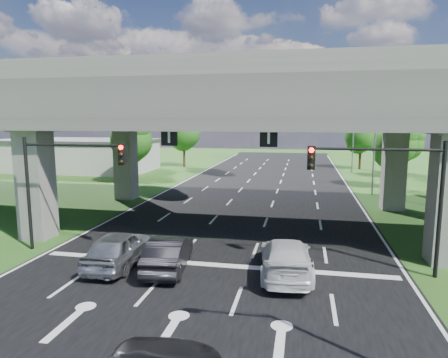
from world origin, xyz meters
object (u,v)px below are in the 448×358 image
(signal_left, at_px, (64,173))
(car_silver, at_px, (119,248))
(streetlight_far, at_px, (371,131))
(streetlight_beyond, at_px, (351,128))
(signal_right, at_px, (389,182))
(car_dark, at_px, (169,253))
(car_white, at_px, (286,257))

(signal_left, xyz_separation_m, car_silver, (3.56, -1.37, -3.32))
(streetlight_far, relative_size, streetlight_beyond, 1.00)
(signal_right, distance_m, car_silver, 12.61)
(signal_right, xyz_separation_m, car_silver, (-12.09, -1.37, -3.32))
(signal_right, relative_size, car_dark, 1.30)
(car_silver, bearing_deg, streetlight_beyond, -113.35)
(car_silver, distance_m, car_dark, 2.47)
(streetlight_far, relative_size, car_white, 1.84)
(streetlight_beyond, bearing_deg, signal_left, -116.43)
(streetlight_beyond, xyz_separation_m, car_white, (-6.57, -37.00, -5.03))
(signal_left, relative_size, streetlight_far, 0.60)
(signal_right, height_order, signal_left, same)
(car_silver, relative_size, car_white, 0.90)
(signal_left, height_order, car_dark, signal_left)
(car_white, bearing_deg, car_dark, 0.46)
(signal_left, distance_m, car_silver, 5.06)
(car_dark, distance_m, car_white, 5.35)
(signal_right, relative_size, car_white, 1.10)
(car_white, bearing_deg, car_silver, -1.36)
(car_silver, bearing_deg, signal_left, -23.34)
(signal_left, distance_m, car_dark, 7.06)
(car_dark, bearing_deg, car_silver, -7.98)
(streetlight_beyond, bearing_deg, car_silver, -111.00)
(signal_right, height_order, streetlight_far, streetlight_far)
(car_silver, distance_m, car_white, 7.80)
(car_dark, height_order, car_white, car_white)
(streetlight_far, xyz_separation_m, streetlight_beyond, (0.00, 16.00, 0.00))
(car_silver, bearing_deg, car_dark, 176.82)
(signal_right, bearing_deg, car_silver, -173.56)
(signal_right, distance_m, streetlight_far, 20.25)
(signal_left, bearing_deg, streetlight_beyond, 63.57)
(car_dark, relative_size, car_white, 0.85)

